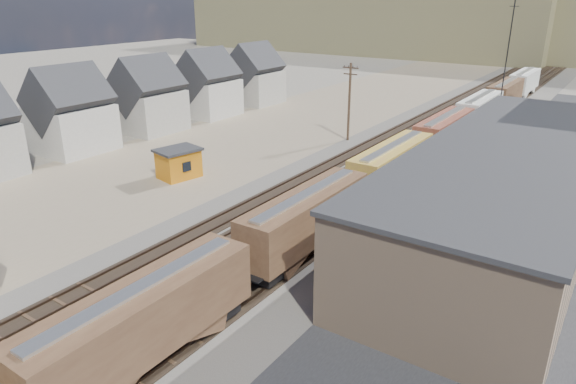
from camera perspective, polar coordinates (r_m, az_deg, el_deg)
The scene contains 11 objects.
ground at distance 32.74m, azimuth -16.04°, elevation -13.07°, with size 300.00×300.00×0.00m, color #6B6356.
ballast_bed at distance 72.22m, azimuth 15.65°, elevation 5.94°, with size 18.00×200.00×0.06m, color #4C4742.
dirt_yard at distance 72.55m, azimuth -2.21°, elevation 6.77°, with size 24.00×180.00×0.03m, color #7F6D57.
rail_tracks at distance 72.37m, azimuth 15.25°, elevation 6.08°, with size 11.40×200.00×0.24m.
freight_train at distance 56.86m, azimuth 14.54°, elevation 4.96°, with size 3.00×119.74×4.46m.
warehouse at distance 44.38m, azimuth 23.45°, elevation 0.51°, with size 12.40×40.40×7.25m.
utility_pole_north at distance 67.08m, azimuth 6.83°, elevation 10.08°, with size 2.20×0.32×10.00m.
radio_mast at distance 78.58m, azimuth 23.05°, elevation 13.03°, with size 1.20×0.16×18.00m.
townhouse_row at distance 70.91m, azimuth -18.99°, elevation 8.90°, with size 8.15×68.16×10.47m.
hills_north at distance 185.69m, azimuth 29.04°, elevation 17.42°, with size 265.00×80.00×32.00m.
maintenance_shed at distance 54.51m, azimuth -12.06°, elevation 3.18°, with size 4.11×4.87×3.15m.
Camera 1 is at (21.90, -16.45, 17.93)m, focal length 32.00 mm.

